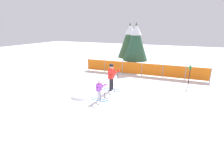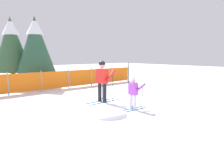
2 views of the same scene
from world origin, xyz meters
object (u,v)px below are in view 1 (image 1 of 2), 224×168
(skier_child, at_px, (99,88))
(trail_marker, at_px, (190,73))
(conifer_far, at_px, (130,40))
(conifer_near, at_px, (136,41))
(skier_adult, at_px, (112,75))
(safety_fence, at_px, (142,69))

(skier_child, xyz_separation_m, trail_marker, (4.32, 4.49, 0.19))
(conifer_far, bearing_deg, conifer_near, -52.21)
(conifer_far, bearing_deg, trail_marker, -37.97)
(conifer_far, xyz_separation_m, trail_marker, (5.63, -4.40, -1.70))
(skier_child, bearing_deg, conifer_near, 94.26)
(skier_adult, xyz_separation_m, trail_marker, (4.35, 2.79, -0.13))
(skier_child, xyz_separation_m, conifer_far, (-1.31, 8.88, 1.90))
(trail_marker, bearing_deg, safety_fence, 159.27)
(safety_fence, distance_m, conifer_near, 2.93)
(conifer_near, height_order, trail_marker, conifer_near)
(conifer_far, bearing_deg, skier_adult, -79.88)
(safety_fence, relative_size, conifer_far, 2.37)
(conifer_far, bearing_deg, safety_fence, -55.57)
(trail_marker, bearing_deg, skier_adult, -147.30)
(skier_child, bearing_deg, skier_adult, 92.76)
(skier_adult, xyz_separation_m, conifer_near, (-0.31, 5.93, 1.57))
(safety_fence, xyz_separation_m, conifer_far, (-2.10, 3.06, 2.03))
(conifer_near, xyz_separation_m, trail_marker, (4.66, -3.14, -1.69))
(skier_adult, bearing_deg, safety_fence, 75.11)
(skier_child, xyz_separation_m, conifer_near, (-0.34, 7.62, 1.89))
(conifer_far, bearing_deg, skier_child, -81.59)
(skier_adult, relative_size, skier_child, 1.45)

